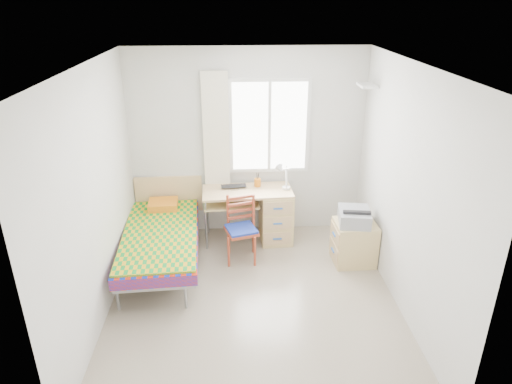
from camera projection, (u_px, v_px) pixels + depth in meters
floor at (254, 300)px, 5.18m from camera, size 3.50×3.50×0.00m
ceiling at (253, 65)px, 4.14m from camera, size 3.50×3.50×0.00m
wall_back at (247, 144)px, 6.27m from camera, size 3.20×0.00×3.20m
wall_left at (95, 199)px, 4.59m from camera, size 0.00×3.50×3.50m
wall_right at (407, 192)px, 4.74m from camera, size 0.00×3.50×3.50m
window at (269, 127)px, 6.16m from camera, size 1.10×0.04×1.30m
curtain at (216, 136)px, 6.12m from camera, size 0.35×0.05×1.70m
floating_shelf at (367, 85)px, 5.68m from camera, size 0.20×0.32×0.03m
bed at (161, 234)px, 5.74m from camera, size 1.03×2.02×0.85m
desk at (271, 213)px, 6.32m from camera, size 1.24×0.61×0.76m
chair at (242, 225)px, 5.84m from camera, size 0.46×0.46×0.86m
cabinet at (354, 242)px, 5.83m from camera, size 0.53×0.47×0.56m
printer at (354, 216)px, 5.68m from camera, size 0.43×0.48×0.19m
laptop at (234, 188)px, 6.21m from camera, size 0.36×0.26×0.03m
pen_cup at (257, 182)px, 6.28m from camera, size 0.11×0.11×0.11m
task_lamp at (283, 174)px, 5.99m from camera, size 0.23×0.33×0.43m
book at (234, 201)px, 6.25m from camera, size 0.20×0.26×0.02m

